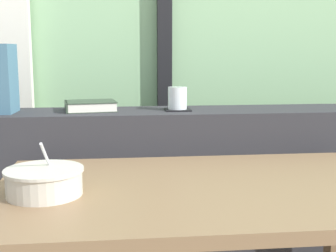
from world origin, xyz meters
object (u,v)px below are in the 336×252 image
at_px(juice_glass, 177,99).
at_px(closed_book, 90,106).
at_px(coaster_square, 177,110).
at_px(soup_bowl, 44,182).
at_px(breakfast_table, 208,222).

bearing_deg(juice_glass, closed_book, 175.50).
height_order(coaster_square, soup_bowl, soup_bowl).
bearing_deg(soup_bowl, closed_book, 82.11).
height_order(coaster_square, closed_book, closed_book).
relative_size(breakfast_table, juice_glass, 13.58).
xyz_separation_m(juice_glass, soup_bowl, (-0.43, -0.61, -0.15)).
bearing_deg(soup_bowl, coaster_square, 54.53).
xyz_separation_m(breakfast_table, juice_glass, (-0.01, 0.56, 0.30)).
bearing_deg(soup_bowl, breakfast_table, 5.49).
bearing_deg(closed_book, juice_glass, -4.50).
relative_size(coaster_square, soup_bowl, 0.48).
relative_size(coaster_square, juice_glass, 1.13).
xyz_separation_m(juice_glass, closed_book, (-0.35, 0.03, -0.03)).
distance_m(breakfast_table, closed_book, 0.74).
bearing_deg(breakfast_table, coaster_square, 91.42).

